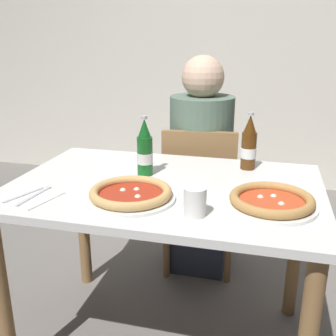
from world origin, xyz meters
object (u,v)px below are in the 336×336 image
napkin_with_cutlery (29,196)px  paper_cup (195,202)px  chair_behind_table (200,192)px  pizza_margherita_near (272,201)px  beer_bottle_left (145,150)px  dining_table_main (165,211)px  diner_seated (200,172)px  pizza_marinara_far (131,194)px  beer_bottle_center (249,145)px

napkin_with_cutlery → paper_cup: (0.60, -0.00, 0.04)m
chair_behind_table → paper_cup: size_ratio=8.95×
pizza_margherita_near → beer_bottle_left: bearing=157.6°
dining_table_main → beer_bottle_left: (-0.11, 0.09, 0.22)m
diner_seated → paper_cup: bearing=-81.5°
pizza_marinara_far → beer_bottle_left: 0.28m
chair_behind_table → napkin_with_cutlery: chair_behind_table is taller
beer_bottle_left → beer_bottle_center: size_ratio=1.00×
dining_table_main → diner_seated: diner_seated is taller
pizza_marinara_far → beer_bottle_center: bearing=50.5°
diner_seated → chair_behind_table: bearing=-82.2°
pizza_marinara_far → dining_table_main: bearing=66.8°
dining_table_main → diner_seated: bearing=87.5°
diner_seated → pizza_margherita_near: (0.37, -0.78, 0.19)m
napkin_with_cutlery → beer_bottle_center: bearing=35.5°
chair_behind_table → diner_seated: (-0.01, 0.05, 0.10)m
diner_seated → paper_cup: diner_seated is taller
paper_cup → beer_bottle_left: bearing=128.7°
beer_bottle_left → napkin_with_cutlery: bearing=-134.2°
beer_bottle_left → napkin_with_cutlery: size_ratio=1.13×
chair_behind_table → beer_bottle_center: size_ratio=3.44×
dining_table_main → beer_bottle_center: beer_bottle_center is taller
beer_bottle_left → dining_table_main: bearing=-39.7°
beer_bottle_left → beer_bottle_center: (0.41, 0.19, 0.00)m
diner_seated → napkin_with_cutlery: diner_seated is taller
chair_behind_table → beer_bottle_left: (-0.14, -0.52, 0.37)m
diner_seated → napkin_with_cutlery: size_ratio=5.56×
beer_bottle_center → diner_seated: bearing=125.1°
beer_bottle_left → paper_cup: (0.27, -0.34, -0.06)m
pizza_margherita_near → pizza_marinara_far: size_ratio=0.97×
beer_bottle_center → paper_cup: 0.55m
beer_bottle_center → paper_cup: (-0.13, -0.53, -0.06)m
pizza_marinara_far → paper_cup: 0.26m
beer_bottle_left → diner_seated: bearing=76.5°
diner_seated → napkin_with_cutlery: 1.04m
beer_bottle_left → paper_cup: beer_bottle_left is taller
dining_table_main → beer_bottle_left: beer_bottle_left is taller
dining_table_main → pizza_marinara_far: 0.24m
paper_cup → beer_bottle_center: bearing=75.9°
dining_table_main → beer_bottle_center: size_ratio=4.86×
pizza_marinara_far → beer_bottle_center: size_ratio=1.28×
pizza_margherita_near → pizza_marinara_far: same height
diner_seated → paper_cup: (0.14, -0.91, 0.21)m
dining_table_main → pizza_marinara_far: bearing=-113.2°
chair_behind_table → diner_seated: bearing=-87.8°
chair_behind_table → paper_cup: chair_behind_table is taller
chair_behind_table → diner_seated: 0.11m
pizza_marinara_far → paper_cup: paper_cup is taller
beer_bottle_center → dining_table_main: bearing=-137.2°
napkin_with_cutlery → paper_cup: paper_cup is taller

